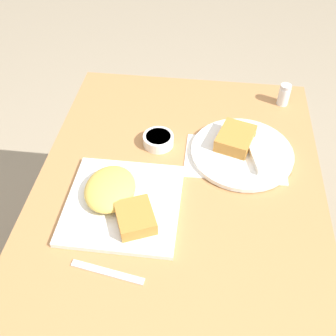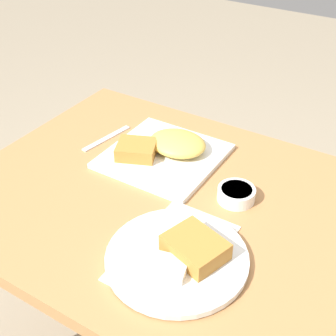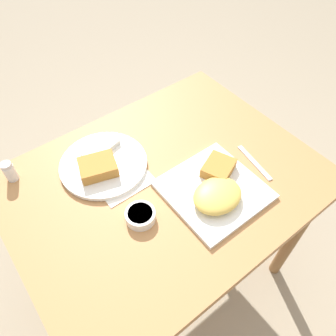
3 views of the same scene
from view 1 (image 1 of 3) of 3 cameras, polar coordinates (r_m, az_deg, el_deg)
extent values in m
plane|color=gray|center=(1.70, 1.08, -19.23)|extent=(8.00, 8.00, 0.00)
cube|color=#B27A47|center=(1.08, 1.61, -2.80)|extent=(1.00, 0.78, 0.04)
cylinder|color=olive|center=(1.69, -8.24, 1.06)|extent=(0.05, 0.05, 0.72)
cylinder|color=olive|center=(1.67, 14.17, -0.89)|extent=(0.05, 0.05, 0.72)
cube|color=silver|center=(1.14, 9.70, 1.37)|extent=(0.18, 0.29, 0.00)
cube|color=white|center=(1.01, -6.52, -5.16)|extent=(0.29, 0.29, 0.01)
ellipsoid|color=#E5BC51|center=(1.01, -8.40, -2.97)|extent=(0.16, 0.13, 0.04)
cube|color=#B77A33|center=(0.95, -4.77, -7.18)|extent=(0.13, 0.12, 0.04)
cylinder|color=white|center=(1.15, 10.68, 2.21)|extent=(0.29, 0.29, 0.01)
cube|color=#B77A33|center=(1.15, 9.76, 4.28)|extent=(0.14, 0.12, 0.04)
cube|color=silver|center=(1.13, 13.38, 1.82)|extent=(0.14, 0.09, 0.02)
cylinder|color=white|center=(1.16, -1.41, 4.08)|extent=(0.09, 0.09, 0.03)
cylinder|color=#D1B775|center=(1.15, -1.42, 4.60)|extent=(0.07, 0.07, 0.00)
cylinder|color=white|center=(1.36, 16.44, 9.97)|extent=(0.04, 0.04, 0.06)
cylinder|color=white|center=(1.37, 16.32, 9.51)|extent=(0.03, 0.03, 0.03)
cylinder|color=silver|center=(1.34, 16.76, 11.22)|extent=(0.03, 0.03, 0.01)
cube|color=silver|center=(0.92, -8.78, -14.71)|extent=(0.04, 0.17, 0.00)
camera|label=2|loc=(1.36, 45.71, 31.97)|focal=50.00mm
camera|label=3|loc=(1.24, -30.48, 44.63)|focal=35.00mm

